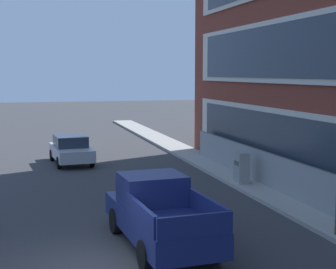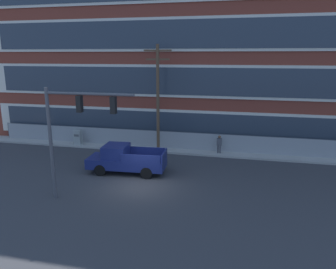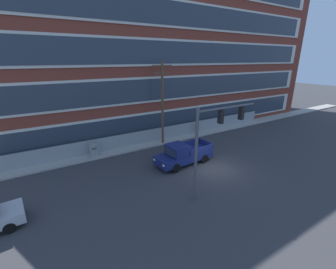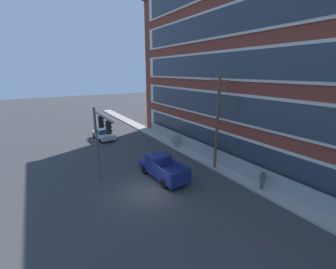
# 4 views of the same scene
# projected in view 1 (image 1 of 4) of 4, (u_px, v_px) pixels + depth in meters

# --- Properties ---
(pickup_truck_navy) EXTENTS (5.63, 2.39, 1.99)m
(pickup_truck_navy) POSITION_uv_depth(u_px,v_px,m) (159.00, 213.00, 15.04)
(pickup_truck_navy) COLOR navy
(pickup_truck_navy) RESTS_ON ground
(sedan_silver) EXTENTS (4.55, 2.24, 1.56)m
(sedan_silver) POSITION_uv_depth(u_px,v_px,m) (71.00, 149.00, 28.73)
(sedan_silver) COLOR #B2B5BA
(sedan_silver) RESTS_ON ground
(electrical_cabinet) EXTENTS (0.68, 0.52, 1.54)m
(electrical_cabinet) POSITION_uv_depth(u_px,v_px,m) (242.00, 170.00, 22.84)
(electrical_cabinet) COLOR #939993
(electrical_cabinet) RESTS_ON ground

